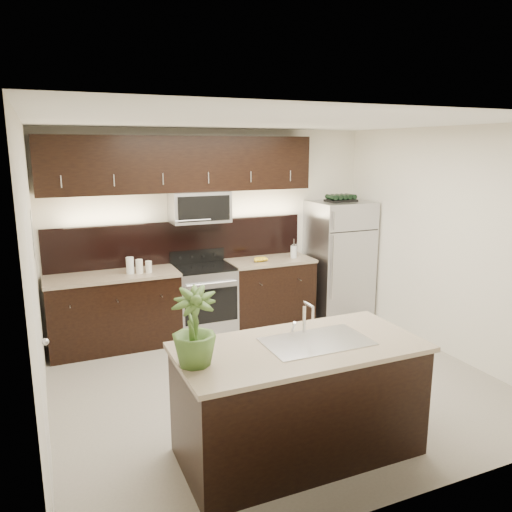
{
  "coord_description": "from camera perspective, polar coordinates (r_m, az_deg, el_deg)",
  "views": [
    {
      "loc": [
        -2.14,
        -4.42,
        2.46
      ],
      "look_at": [
        0.01,
        0.55,
        1.27
      ],
      "focal_mm": 35.0,
      "sensor_mm": 36.0,
      "label": 1
    }
  ],
  "objects": [
    {
      "name": "upper_fixtures",
      "position": [
        6.5,
        -8.2,
        9.39
      ],
      "size": [
        3.49,
        0.4,
        1.66
      ],
      "color": "black",
      "rests_on": "counter_run"
    },
    {
      "name": "wine_rack",
      "position": [
        7.26,
        9.68,
        6.52
      ],
      "size": [
        0.42,
        0.26,
        0.1
      ],
      "color": "black",
      "rests_on": "refrigerator"
    },
    {
      "name": "ground",
      "position": [
        5.5,
        2.25,
        -14.25
      ],
      "size": [
        4.5,
        4.5,
        0.0
      ],
      "primitive_type": "plane",
      "color": "gray",
      "rests_on": "ground"
    },
    {
      "name": "canisters",
      "position": [
        6.3,
        -13.43,
        -1.12
      ],
      "size": [
        0.3,
        0.13,
        0.21
      ],
      "rotation": [
        0.0,
        0.0,
        -0.19
      ],
      "color": "silver",
      "rests_on": "counter_run"
    },
    {
      "name": "sink_faucet",
      "position": [
        4.07,
        6.87,
        -9.46
      ],
      "size": [
        0.84,
        0.5,
        0.28
      ],
      "color": "silver",
      "rests_on": "island"
    },
    {
      "name": "bananas",
      "position": [
        6.74,
        0.02,
        -0.41
      ],
      "size": [
        0.21,
        0.17,
        0.06
      ],
      "primitive_type": "ellipsoid",
      "rotation": [
        0.0,
        0.0,
        0.04
      ],
      "color": "gold",
      "rests_on": "counter_run"
    },
    {
      "name": "french_press",
      "position": [
        7.0,
        4.33,
        0.59
      ],
      "size": [
        0.09,
        0.09,
        0.26
      ],
      "rotation": [
        0.0,
        0.0,
        0.28
      ],
      "color": "silver",
      "rests_on": "counter_run"
    },
    {
      "name": "island",
      "position": [
        4.2,
        4.92,
        -15.99
      ],
      "size": [
        1.96,
        0.96,
        0.94
      ],
      "color": "black",
      "rests_on": "ground"
    },
    {
      "name": "counter_run",
      "position": [
        6.65,
        -7.64,
        -5.19
      ],
      "size": [
        3.51,
        0.65,
        0.94
      ],
      "color": "black",
      "rests_on": "ground"
    },
    {
      "name": "plant",
      "position": [
        3.56,
        -7.12,
        -8.09
      ],
      "size": [
        0.41,
        0.41,
        0.57
      ],
      "primitive_type": "imported",
      "rotation": [
        0.0,
        0.0,
        -0.39
      ],
      "color": "#3C5B24",
      "rests_on": "island"
    },
    {
      "name": "room_walls",
      "position": [
        4.89,
        1.43,
        3.34
      ],
      "size": [
        4.52,
        4.02,
        2.71
      ],
      "color": "silver",
      "rests_on": "ground"
    },
    {
      "name": "refrigerator",
      "position": [
        7.4,
        9.43,
        -0.4
      ],
      "size": [
        0.82,
        0.74,
        1.7
      ],
      "primitive_type": "cube",
      "color": "#B2B2B7",
      "rests_on": "ground"
    }
  ]
}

